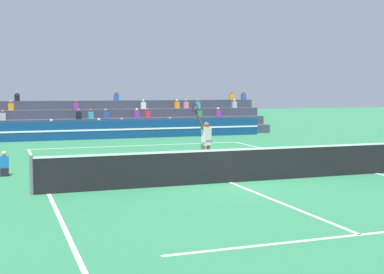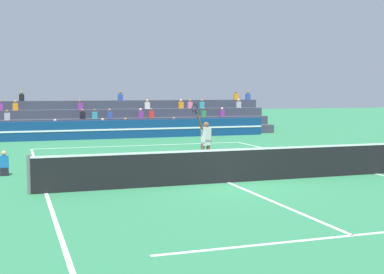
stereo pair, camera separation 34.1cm
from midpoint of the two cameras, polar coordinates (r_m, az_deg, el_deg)
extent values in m
plane|color=#2D7A4C|center=(16.76, 4.48, -4.88)|extent=(120.00, 120.00, 0.00)
cube|color=white|center=(28.00, -5.11, -0.90)|extent=(11.00, 0.10, 0.01)
cube|color=white|center=(15.49, -14.69, -5.84)|extent=(0.10, 23.80, 0.01)
cube|color=white|center=(19.56, 19.50, -3.72)|extent=(0.10, 23.80, 0.01)
cube|color=white|center=(11.28, 17.59, -9.97)|extent=(8.25, 0.10, 0.01)
cube|color=white|center=(22.75, -1.88, -2.25)|extent=(8.25, 0.10, 0.01)
cube|color=white|center=(16.76, 4.48, -4.87)|extent=(0.10, 12.85, 0.01)
cylinder|color=slate|center=(15.37, -16.41, -3.89)|extent=(0.10, 0.10, 1.10)
cube|color=black|center=(16.69, 4.49, -3.19)|extent=(11.90, 0.02, 1.00)
cube|color=white|center=(16.62, 4.51, -1.38)|extent=(11.90, 0.04, 0.06)
cube|color=navy|center=(32.23, -6.94, 0.83)|extent=(18.00, 0.24, 1.10)
cube|color=white|center=(32.10, -6.90, 0.81)|extent=(18.00, 0.02, 0.10)
cube|color=#383D4C|center=(33.49, -7.38, 0.51)|extent=(20.83, 0.95, 0.55)
cube|color=orange|center=(34.13, -1.67, 1.46)|extent=(0.32, 0.22, 0.44)
sphere|color=#9E7051|center=(34.11, -1.67, 2.00)|extent=(0.18, 0.18, 0.18)
cube|color=teal|center=(32.75, -14.10, 1.17)|extent=(0.32, 0.22, 0.44)
sphere|color=beige|center=(32.73, -14.11, 1.72)|extent=(0.18, 0.18, 0.18)
cube|color=orange|center=(33.09, -9.22, 1.29)|extent=(0.32, 0.22, 0.44)
sphere|color=beige|center=(33.07, -9.23, 1.84)|extent=(0.18, 0.18, 0.18)
cube|color=red|center=(33.35, -6.83, 1.35)|extent=(0.32, 0.22, 0.44)
sphere|color=#9E7051|center=(33.33, -6.83, 1.90)|extent=(0.18, 0.18, 0.18)
cube|color=#383D4C|center=(34.40, -7.69, 1.08)|extent=(20.83, 0.95, 1.10)
cube|color=purple|center=(34.51, -5.23, 2.40)|extent=(0.32, 0.22, 0.44)
sphere|color=beige|center=(34.49, -5.23, 2.93)|extent=(0.18, 0.18, 0.18)
cube|color=purple|center=(36.23, 3.49, 2.53)|extent=(0.32, 0.22, 0.44)
sphere|color=beige|center=(36.21, 3.49, 3.04)|extent=(0.18, 0.18, 0.18)
cube|color=#B2B2B7|center=(33.57, -18.84, 2.08)|extent=(0.32, 0.22, 0.44)
sphere|color=brown|center=(33.56, -18.85, 2.62)|extent=(0.18, 0.18, 0.18)
cube|color=#338C4C|center=(35.75, 1.50, 2.51)|extent=(0.32, 0.22, 0.44)
sphere|color=brown|center=(35.73, 1.50, 3.02)|extent=(0.18, 0.18, 0.18)
cube|color=#2D4CA5|center=(34.10, -8.50, 2.33)|extent=(0.32, 0.22, 0.44)
sphere|color=#9E7051|center=(34.09, -8.50, 2.87)|extent=(0.18, 0.18, 0.18)
cube|color=black|center=(33.84, -11.31, 2.27)|extent=(0.32, 0.22, 0.44)
sphere|color=brown|center=(33.83, -11.32, 2.81)|extent=(0.18, 0.18, 0.18)
cube|color=teal|center=(33.95, -10.06, 2.30)|extent=(0.32, 0.22, 0.44)
sphere|color=brown|center=(33.93, -10.07, 2.84)|extent=(0.18, 0.18, 0.18)
cube|color=red|center=(34.68, -4.09, 2.42)|extent=(0.32, 0.22, 0.44)
sphere|color=brown|center=(34.66, -4.09, 2.95)|extent=(0.18, 0.18, 0.18)
cube|color=#383D4C|center=(35.32, -7.99, 1.62)|extent=(20.83, 0.95, 1.65)
cube|color=purple|center=(34.50, -19.52, 3.05)|extent=(0.32, 0.22, 0.44)
sphere|color=brown|center=(34.49, -19.54, 3.58)|extent=(0.18, 0.18, 0.18)
cube|color=orange|center=(36.21, -0.92, 3.41)|extent=(0.32, 0.22, 0.44)
sphere|color=tan|center=(36.20, -0.92, 3.92)|extent=(0.18, 0.18, 0.18)
cube|color=silver|center=(35.57, -4.52, 3.37)|extent=(0.32, 0.22, 0.44)
sphere|color=tan|center=(35.56, -4.53, 3.88)|extent=(0.18, 0.18, 0.18)
cube|color=#B2B2B7|center=(37.72, 5.24, 3.45)|extent=(0.32, 0.22, 0.44)
sphere|color=tan|center=(37.71, 5.25, 3.94)|extent=(0.18, 0.18, 0.18)
cube|color=orange|center=(34.50, -18.06, 3.09)|extent=(0.32, 0.22, 0.44)
sphere|color=#9E7051|center=(34.49, -18.07, 3.62)|extent=(0.18, 0.18, 0.18)
cube|color=pink|center=(36.41, 0.05, 3.42)|extent=(0.32, 0.22, 0.44)
sphere|color=#9E7051|center=(36.40, 0.05, 3.92)|extent=(0.18, 0.18, 0.18)
cube|color=teal|center=(36.69, 1.31, 3.43)|extent=(0.32, 0.22, 0.44)
sphere|color=#9E7051|center=(36.69, 1.32, 3.93)|extent=(0.18, 0.18, 0.18)
cube|color=purple|center=(34.76, -11.57, 3.24)|extent=(0.32, 0.22, 0.44)
sphere|color=brown|center=(34.75, -11.58, 3.77)|extent=(0.18, 0.18, 0.18)
cube|color=#383D4C|center=(36.24, -8.28, 2.14)|extent=(20.83, 0.95, 2.20)
cube|color=#2D4CA5|center=(36.13, -7.37, 4.24)|extent=(0.32, 0.22, 0.44)
sphere|color=brown|center=(36.13, -7.38, 4.75)|extent=(0.18, 0.18, 0.18)
cube|color=#2D4CA5|center=(39.05, 6.25, 4.30)|extent=(0.32, 0.22, 0.44)
sphere|color=brown|center=(39.05, 6.25, 4.77)|extent=(0.18, 0.18, 0.18)
cube|color=orange|center=(38.66, 4.97, 4.31)|extent=(0.32, 0.22, 0.44)
sphere|color=brown|center=(38.66, 4.97, 4.78)|extent=(0.18, 0.18, 0.18)
cube|color=black|center=(35.44, -17.45, 4.04)|extent=(0.32, 0.22, 0.44)
sphere|color=#9E7051|center=(35.44, -17.47, 4.55)|extent=(0.18, 0.18, 0.18)
cube|color=black|center=(19.16, -18.89, -3.71)|extent=(0.28, 0.36, 0.12)
cube|color=black|center=(19.15, -18.90, -3.36)|extent=(0.28, 0.24, 0.18)
cube|color=#1966B2|center=(19.11, -18.93, -2.50)|extent=(0.30, 0.18, 0.40)
sphere|color=tan|center=(19.07, -18.95, -1.63)|extent=(0.17, 0.17, 0.17)
cylinder|color=brown|center=(19.93, 2.23, -1.99)|extent=(0.14, 0.14, 0.90)
cylinder|color=brown|center=(19.82, 1.64, -2.02)|extent=(0.14, 0.14, 0.90)
cube|color=white|center=(19.81, 2.01, -0.60)|extent=(0.38, 0.33, 0.20)
cube|color=silver|center=(19.79, 2.01, 0.26)|extent=(0.41, 0.35, 0.56)
sphere|color=brown|center=(19.76, 2.01, 1.30)|extent=(0.22, 0.22, 0.22)
cube|color=white|center=(19.96, 2.32, -3.15)|extent=(0.23, 0.29, 0.09)
cube|color=white|center=(19.84, 1.73, -3.20)|extent=(0.23, 0.29, 0.09)
cylinder|color=brown|center=(19.97, 2.46, 0.13)|extent=(0.09, 0.09, 0.56)
cylinder|color=brown|center=(19.48, 1.32, 1.62)|extent=(0.36, 0.25, 0.57)
cylinder|color=black|center=(19.32, 0.95, 2.64)|extent=(0.13, 0.09, 0.21)
torus|color=black|center=(19.25, 0.79, 3.11)|extent=(0.38, 0.22, 0.42)
sphere|color=#C6DB33|center=(19.58, -9.22, -3.40)|extent=(0.07, 0.07, 0.07)
camera|label=1|loc=(0.17, -89.52, 0.04)|focal=50.00mm
camera|label=2|loc=(0.17, 90.48, -0.04)|focal=50.00mm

